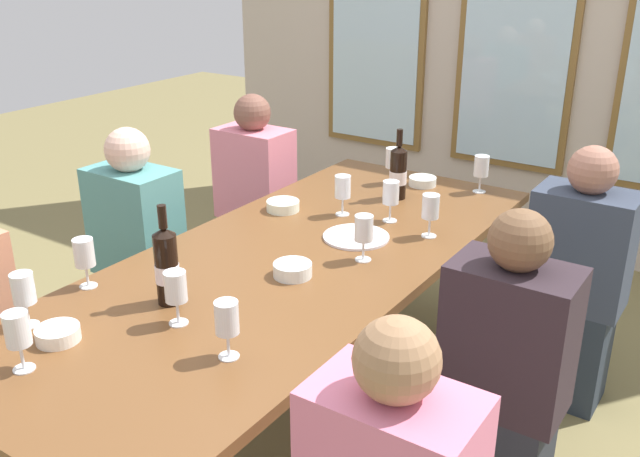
{
  "coord_description": "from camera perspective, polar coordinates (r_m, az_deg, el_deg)",
  "views": [
    {
      "loc": [
        1.41,
        -1.89,
        1.83
      ],
      "look_at": [
        0.0,
        0.21,
        0.79
      ],
      "focal_mm": 39.7,
      "sensor_mm": 36.0,
      "label": 1
    }
  ],
  "objects": [
    {
      "name": "wine_bottle_0",
      "position": [
        3.19,
        6.32,
        4.53
      ],
      "size": [
        0.08,
        0.08,
        0.32
      ],
      "color": "black",
      "rests_on": "dining_table"
    },
    {
      "name": "wine_glass_10",
      "position": [
        3.39,
        5.88,
        5.61
      ],
      "size": [
        0.07,
        0.07,
        0.17
      ],
      "color": "white",
      "rests_on": "dining_table"
    },
    {
      "name": "wine_glass_9",
      "position": [
        2.16,
        -11.46,
        -4.75
      ],
      "size": [
        0.07,
        0.07,
        0.17
      ],
      "color": "white",
      "rests_on": "dining_table"
    },
    {
      "name": "wine_glass_8",
      "position": [
        2.47,
        -18.47,
        -2.03
      ],
      "size": [
        0.07,
        0.07,
        0.17
      ],
      "color": "white",
      "rests_on": "dining_table"
    },
    {
      "name": "tasting_bowl_1",
      "position": [
        3.41,
        8.26,
        3.79
      ],
      "size": [
        0.13,
        0.13,
        0.04
      ],
      "primitive_type": "cylinder",
      "color": "white",
      "rests_on": "dining_table"
    },
    {
      "name": "wine_glass_6",
      "position": [
        2.29,
        -22.78,
        -4.67
      ],
      "size": [
        0.07,
        0.07,
        0.17
      ],
      "color": "white",
      "rests_on": "dining_table"
    },
    {
      "name": "wine_glass_3",
      "position": [
        1.97,
        -7.51,
        -7.36
      ],
      "size": [
        0.07,
        0.07,
        0.17
      ],
      "color": "white",
      "rests_on": "dining_table"
    },
    {
      "name": "tasting_bowl_3",
      "position": [
        2.22,
        -20.37,
        -7.98
      ],
      "size": [
        0.13,
        0.13,
        0.04
      ],
      "primitive_type": "cylinder",
      "color": "white",
      "rests_on": "dining_table"
    },
    {
      "name": "tasting_bowl_2",
      "position": [
        3.06,
        -3.0,
        1.85
      ],
      "size": [
        0.14,
        0.14,
        0.04
      ],
      "primitive_type": "cylinder",
      "color": "white",
      "rests_on": "dining_table"
    },
    {
      "name": "wine_glass_5",
      "position": [
        2.55,
        3.55,
        -0.07
      ],
      "size": [
        0.07,
        0.07,
        0.17
      ],
      "color": "white",
      "rests_on": "dining_table"
    },
    {
      "name": "dining_table",
      "position": [
        2.63,
        -2.57,
        -3.79
      ],
      "size": [
        0.99,
        2.43,
        0.74
      ],
      "color": "brown",
      "rests_on": "ground"
    },
    {
      "name": "wine_bottle_1",
      "position": [
        2.29,
        -12.25,
        -2.96
      ],
      "size": [
        0.08,
        0.08,
        0.34
      ],
      "color": "black",
      "rests_on": "dining_table"
    },
    {
      "name": "wine_glass_0",
      "position": [
        2.78,
        8.9,
        1.6
      ],
      "size": [
        0.07,
        0.07,
        0.17
      ],
      "color": "white",
      "rests_on": "dining_table"
    },
    {
      "name": "seated_person_4",
      "position": [
        3.23,
        -14.41,
        -2.21
      ],
      "size": [
        0.38,
        0.24,
        1.11
      ],
      "color": "#282234",
      "rests_on": "ground"
    },
    {
      "name": "ground_plane",
      "position": [
        2.98,
        -2.34,
        -15.5
      ],
      "size": [
        12.0,
        12.0,
        0.0
      ],
      "primitive_type": "plane",
      "color": "olive"
    },
    {
      "name": "back_wall_with_windows",
      "position": [
        4.47,
        15.98,
        16.6
      ],
      "size": [
        4.19,
        0.1,
        2.9
      ],
      "color": "#C1B2A0",
      "rests_on": "ground"
    },
    {
      "name": "wine_glass_4",
      "position": [
        2.92,
        5.72,
        2.74
      ],
      "size": [
        0.07,
        0.07,
        0.17
      ],
      "color": "white",
      "rests_on": "dining_table"
    },
    {
      "name": "white_plate_0",
      "position": [
        2.78,
        2.93,
        -0.67
      ],
      "size": [
        0.26,
        0.26,
        0.01
      ],
      "primitive_type": "cylinder",
      "color": "white",
      "rests_on": "dining_table"
    },
    {
      "name": "seated_person_2",
      "position": [
        3.78,
        -5.22,
        2.04
      ],
      "size": [
        0.38,
        0.24,
        1.11
      ],
      "color": "#332434",
      "rests_on": "ground"
    },
    {
      "name": "wine_glass_1",
      "position": [
        2.07,
        -23.2,
        -7.69
      ],
      "size": [
        0.07,
        0.07,
        0.17
      ],
      "color": "white",
      "rests_on": "dining_table"
    },
    {
      "name": "seated_person_3",
      "position": [
        3.06,
        19.88,
        -4.34
      ],
      "size": [
        0.38,
        0.24,
        1.11
      ],
      "color": "#262F3B",
      "rests_on": "ground"
    },
    {
      "name": "wine_glass_2",
      "position": [
        3.34,
        12.87,
        4.79
      ],
      "size": [
        0.07,
        0.07,
        0.17
      ],
      "color": "white",
      "rests_on": "dining_table"
    },
    {
      "name": "tasting_bowl_0",
      "position": [
        2.46,
        -2.22,
        -3.34
      ],
      "size": [
        0.14,
        0.14,
        0.05
      ],
      "primitive_type": "cylinder",
      "color": "white",
      "rests_on": "dining_table"
    },
    {
      "name": "seated_person_5",
      "position": [
        2.37,
        14.63,
        -11.85
      ],
      "size": [
        0.38,
        0.24,
        1.11
      ],
      "color": "#272B33",
      "rests_on": "ground"
    },
    {
      "name": "wine_glass_7",
      "position": [
        2.98,
        1.84,
        3.24
      ],
      "size": [
        0.07,
        0.07,
        0.17
      ],
      "color": "white",
      "rests_on": "dining_table"
    }
  ]
}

